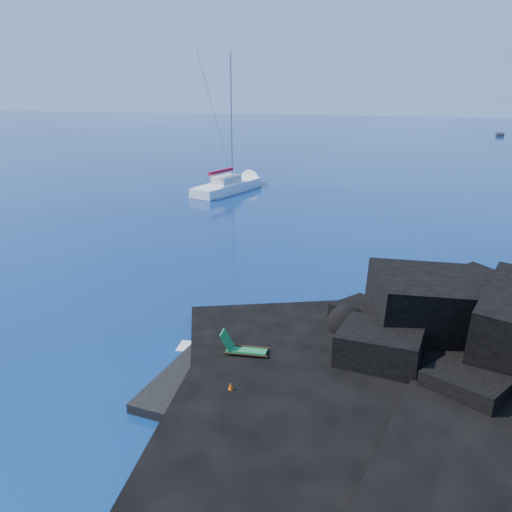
{
  "coord_description": "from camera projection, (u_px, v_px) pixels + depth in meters",
  "views": [
    {
      "loc": [
        7.98,
        -14.56,
        10.37
      ],
      "look_at": [
        1.26,
        9.45,
        2.0
      ],
      "focal_mm": 35.0,
      "sensor_mm": 36.0,
      "label": 1
    }
  ],
  "objects": [
    {
      "name": "surf_foam",
      "position": [
        311.0,
        337.0,
        21.92
      ],
      "size": [
        10.0,
        8.0,
        0.06
      ],
      "primitive_type": null,
      "color": "white",
      "rests_on": "ground"
    },
    {
      "name": "deck_chair",
      "position": [
        247.0,
        345.0,
        19.27
      ],
      "size": [
        1.85,
        0.96,
        1.22
      ],
      "primitive_type": null,
      "rotation": [
        0.0,
        0.0,
        0.11
      ],
      "color": "#197438",
      "rests_on": "beach"
    },
    {
      "name": "sailboat",
      "position": [
        230.0,
        191.0,
        53.28
      ],
      "size": [
        6.37,
        13.49,
        13.88
      ],
      "primitive_type": null,
      "rotation": [
        0.0,
        0.0,
        -0.28
      ],
      "color": "white",
      "rests_on": "ground"
    },
    {
      "name": "distant_boat_a",
      "position": [
        500.0,
        136.0,
        116.06
      ],
      "size": [
        2.14,
        5.29,
        0.69
      ],
      "primitive_type": "cube",
      "rotation": [
        0.0,
        0.0,
        -0.11
      ],
      "color": "black",
      "rests_on": "ground"
    },
    {
      "name": "beach",
      "position": [
        276.0,
        392.0,
        17.94
      ],
      "size": [
        9.08,
        6.86,
        0.7
      ],
      "primitive_type": "cube",
      "rotation": [
        0.0,
        0.0,
        -0.1
      ],
      "color": "black",
      "rests_on": "ground"
    },
    {
      "name": "ground",
      "position": [
        156.0,
        381.0,
        18.63
      ],
      "size": [
        400.0,
        400.0,
        0.0
      ],
      "primitive_type": "plane",
      "color": "#040E3F",
      "rests_on": "ground"
    },
    {
      "name": "towel",
      "position": [
        326.0,
        416.0,
        16.04
      ],
      "size": [
        2.07,
        1.07,
        0.05
      ],
      "primitive_type": "cube",
      "rotation": [
        0.0,
        0.0,
        0.06
      ],
      "color": "silver",
      "rests_on": "beach"
    },
    {
      "name": "sunbather",
      "position": [
        326.0,
        412.0,
        16.0
      ],
      "size": [
        1.72,
        0.51,
        0.23
      ],
      "primitive_type": null,
      "rotation": [
        0.0,
        0.0,
        0.06
      ],
      "color": "tan",
      "rests_on": "towel"
    },
    {
      "name": "marker_cone",
      "position": [
        231.0,
        389.0,
        17.02
      ],
      "size": [
        0.37,
        0.37,
        0.56
      ],
      "primitive_type": "cone",
      "rotation": [
        0.0,
        0.0,
        0.03
      ],
      "color": "#DD500B",
      "rests_on": "beach"
    }
  ]
}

